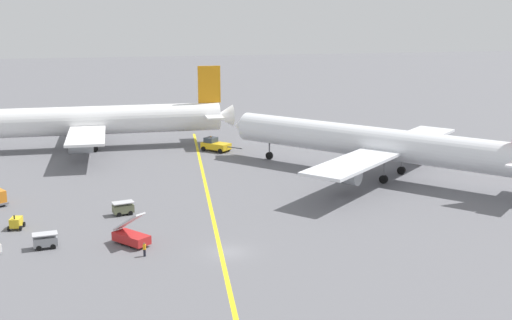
{
  "coord_description": "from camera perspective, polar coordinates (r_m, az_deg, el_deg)",
  "views": [
    {
      "loc": [
        -11.69,
        -66.81,
        26.26
      ],
      "look_at": [
        8.93,
        26.21,
        4.0
      ],
      "focal_mm": 45.78,
      "sensor_mm": 36.0,
      "label": 1
    }
  ],
  "objects": [
    {
      "name": "gse_stair_truck_yellow",
      "position": [
        75.8,
        -10.86,
        -6.54
      ],
      "size": [
        4.4,
        4.75,
        4.06
      ],
      "color": "red",
      "rests_on": "ground"
    },
    {
      "name": "ground_crew_wing_walker_right",
      "position": [
        72.2,
        -9.72,
        -7.69
      ],
      "size": [
        0.36,
        0.36,
        1.56
      ],
      "color": "black",
      "rests_on": "ground"
    },
    {
      "name": "ground_plane",
      "position": [
        72.73,
        -2.42,
        -8.03
      ],
      "size": [
        600.0,
        600.0,
        0.0
      ],
      "primitive_type": "plane",
      "color": "slate"
    },
    {
      "name": "airliner_being_pushed",
      "position": [
        105.0,
        10.52,
        1.42
      ],
      "size": [
        41.87,
        45.02,
        15.85
      ],
      "color": "white",
      "rests_on": "ground"
    },
    {
      "name": "pushback_tug",
      "position": [
        122.74,
        -3.58,
        1.33
      ],
      "size": [
        7.03,
        7.07,
        2.79
      ],
      "color": "gold",
      "rests_on": "ground"
    },
    {
      "name": "gse_baggage_cart_trailing",
      "position": [
        86.74,
        -11.53,
        -4.15
      ],
      "size": [
        3.02,
        2.17,
        1.71
      ],
      "color": "#666B4C",
      "rests_on": "ground"
    },
    {
      "name": "gse_baggage_cart_near_cluster",
      "position": [
        77.21,
        -17.93,
        -6.72
      ],
      "size": [
        2.91,
        1.92,
        1.71
      ],
      "color": "gray",
      "rests_on": "ground"
    },
    {
      "name": "gse_gpu_cart_small",
      "position": [
        84.9,
        -20.22,
        -5.15
      ],
      "size": [
        1.91,
        2.33,
        1.9
      ],
      "color": "gold",
      "rests_on": "ground"
    },
    {
      "name": "taxiway_stripe",
      "position": [
        82.01,
        -3.67,
        -5.55
      ],
      "size": [
        10.52,
        119.62,
        0.01
      ],
      "primitive_type": "cube",
      "rotation": [
        0.0,
        0.0,
        -0.08
      ],
      "color": "yellow",
      "rests_on": "ground"
    },
    {
      "name": "airliner_at_gate_left",
      "position": [
        127.92,
        -15.49,
        3.27
      ],
      "size": [
        61.08,
        40.02,
        15.34
      ],
      "color": "white",
      "rests_on": "ground"
    }
  ]
}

